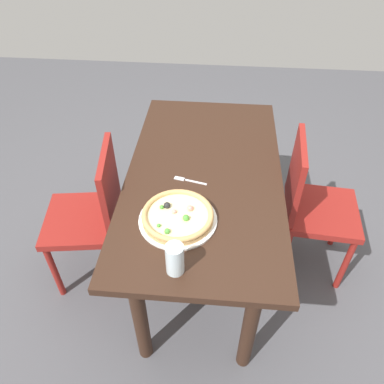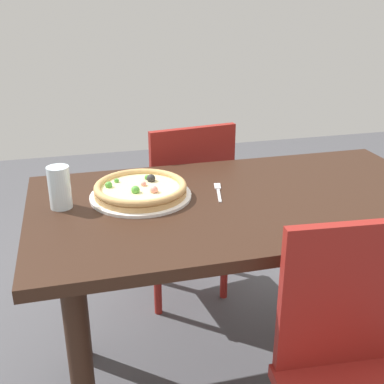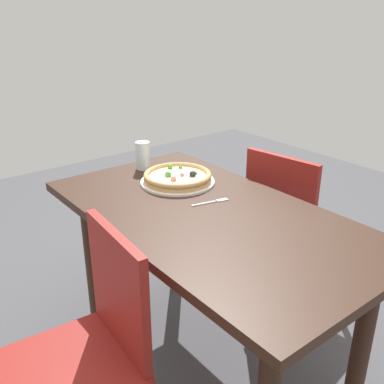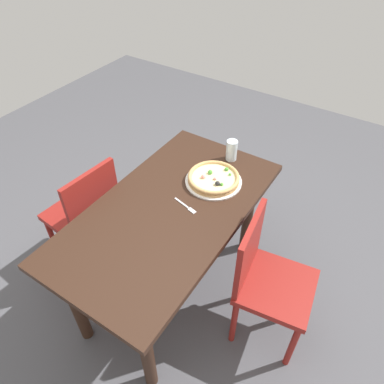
# 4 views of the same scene
# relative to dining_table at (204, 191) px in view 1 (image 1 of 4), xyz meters

# --- Properties ---
(ground_plane) EXTENTS (6.00, 6.00, 0.00)m
(ground_plane) POSITION_rel_dining_table_xyz_m (0.00, 0.00, -0.64)
(ground_plane) COLOR #4C4C51
(dining_table) EXTENTS (1.41, 0.77, 0.76)m
(dining_table) POSITION_rel_dining_table_xyz_m (0.00, 0.00, 0.00)
(dining_table) COLOR #331E14
(dining_table) RESTS_ON ground
(chair_near) EXTENTS (0.43, 0.43, 0.88)m
(chair_near) POSITION_rel_dining_table_xyz_m (0.11, -0.60, -0.16)
(chair_near) COLOR maroon
(chair_near) RESTS_ON ground
(chair_far) EXTENTS (0.45, 0.45, 0.88)m
(chair_far) POSITION_rel_dining_table_xyz_m (-0.07, 0.60, -0.16)
(chair_far) COLOR maroon
(chair_far) RESTS_ON ground
(plate) EXTENTS (0.34, 0.34, 0.01)m
(plate) POSITION_rel_dining_table_xyz_m (-0.33, 0.09, 0.12)
(plate) COLOR white
(plate) RESTS_ON dining_table
(pizza) EXTENTS (0.31, 0.31, 0.05)m
(pizza) POSITION_rel_dining_table_xyz_m (-0.33, 0.09, 0.15)
(pizza) COLOR tan
(pizza) RESTS_ON plate
(fork) EXTENTS (0.05, 0.16, 0.00)m
(fork) POSITION_rel_dining_table_xyz_m (-0.06, 0.08, 0.12)
(fork) COLOR silver
(fork) RESTS_ON dining_table
(drinking_glass) EXTENTS (0.07, 0.07, 0.14)m
(drinking_glass) POSITION_rel_dining_table_xyz_m (-0.59, 0.07, 0.19)
(drinking_glass) COLOR silver
(drinking_glass) RESTS_ON dining_table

